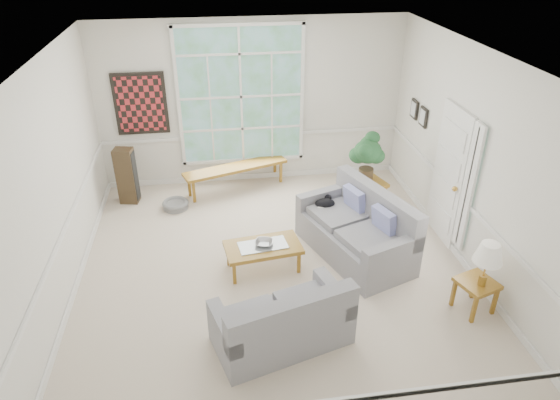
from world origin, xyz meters
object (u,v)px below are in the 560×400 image
object	(u,v)px
side_table	(474,296)
loveseat_right	(355,225)
coffee_table	(263,257)
loveseat_front	(281,314)
end_table	(368,194)

from	to	relation	value
side_table	loveseat_right	bearing A→B (deg)	129.75
loveseat_right	coffee_table	size ratio (longest dim) A/B	1.73
loveseat_right	coffee_table	world-z (taller)	loveseat_right
side_table	coffee_table	bearing A→B (deg)	154.00
loveseat_front	coffee_table	xyz separation A→B (m)	(-0.05, 1.44, -0.22)
loveseat_right	coffee_table	distance (m)	1.42
loveseat_right	end_table	size ratio (longest dim) A/B	3.69
end_table	loveseat_front	bearing A→B (deg)	-123.61
loveseat_front	end_table	size ratio (longest dim) A/B	3.12
coffee_table	loveseat_front	bearing A→B (deg)	-95.54
loveseat_front	coffee_table	distance (m)	1.46
coffee_table	loveseat_right	bearing A→B (deg)	-0.57
end_table	side_table	size ratio (longest dim) A/B	1.11
coffee_table	end_table	xyz separation A→B (m)	(2.00, 1.50, 0.05)
loveseat_right	end_table	distance (m)	1.49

